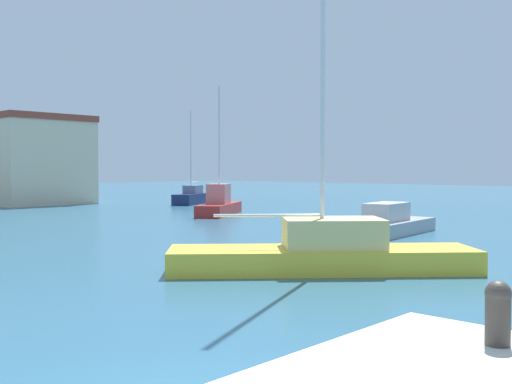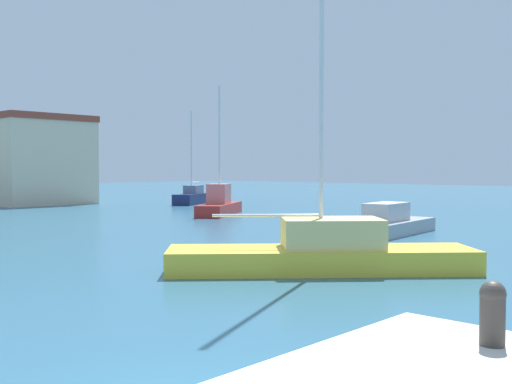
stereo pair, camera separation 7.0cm
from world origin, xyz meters
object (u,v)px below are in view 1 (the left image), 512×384
object	(u,v)px
sailboat_yellow_near_pier	(325,250)
sailboat_red_distant_north	(219,204)
motorboat_grey_far_right	(387,224)
sailboat_navy_far_left	(191,196)
mooring_bollard	(498,310)

from	to	relation	value
sailboat_yellow_near_pier	sailboat_red_distant_north	world-z (taller)	sailboat_yellow_near_pier
motorboat_grey_far_right	sailboat_navy_far_left	distance (m)	24.84
mooring_bollard	sailboat_yellow_near_pier	xyz separation A→B (m)	(7.35, 7.60, -0.80)
sailboat_navy_far_left	motorboat_grey_far_right	bearing A→B (deg)	-111.61
motorboat_grey_far_right	sailboat_navy_far_left	world-z (taller)	sailboat_navy_far_left
sailboat_yellow_near_pier	sailboat_red_distant_north	xyz separation A→B (m)	(12.09, 16.88, 0.06)
sailboat_red_distant_north	mooring_bollard	bearing A→B (deg)	-128.47
mooring_bollard	sailboat_yellow_near_pier	world-z (taller)	sailboat_yellow_near_pier
sailboat_red_distant_north	sailboat_yellow_near_pier	bearing A→B (deg)	-125.62
sailboat_red_distant_north	sailboat_navy_far_left	size ratio (longest dim) A/B	1.06
sailboat_red_distant_north	sailboat_navy_far_left	world-z (taller)	sailboat_red_distant_north
mooring_bollard	sailboat_red_distant_north	bearing A→B (deg)	51.53
motorboat_grey_far_right	sailboat_yellow_near_pier	bearing A→B (deg)	-158.81
mooring_bollard	motorboat_grey_far_right	xyz separation A→B (m)	(16.60, 11.19, -0.94)
sailboat_navy_far_left	sailboat_red_distant_north	bearing A→B (deg)	-122.75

